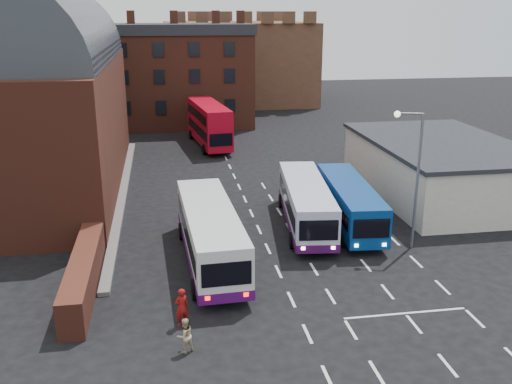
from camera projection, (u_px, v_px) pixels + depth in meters
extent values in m
plane|color=black|center=(288.00, 292.00, 28.94)|extent=(180.00, 180.00, 0.00)
cube|color=#602B1E|center=(39.00, 126.00, 44.77)|extent=(12.00, 28.00, 10.00)
cylinder|color=#1E2328|center=(31.00, 61.00, 43.25)|extent=(12.00, 26.00, 12.00)
cube|color=#602B1E|center=(84.00, 273.00, 28.97)|extent=(1.20, 10.00, 1.80)
cube|color=beige|center=(440.00, 169.00, 43.82)|extent=(10.00, 16.00, 4.00)
cube|color=#282B30|center=(442.00, 143.00, 43.18)|extent=(10.40, 16.40, 0.30)
cube|color=brown|center=(160.00, 81.00, 69.60)|extent=(22.00, 10.00, 11.00)
cube|color=brown|center=(236.00, 62.00, 90.11)|extent=(22.00, 22.00, 12.00)
cube|color=silver|center=(210.00, 231.00, 31.82)|extent=(3.17, 11.88, 2.68)
cube|color=black|center=(210.00, 229.00, 31.77)|extent=(3.18, 10.68, 0.96)
cylinder|color=black|center=(182.00, 231.00, 35.46)|extent=(0.34, 1.08, 1.07)
cylinder|color=black|center=(195.00, 289.00, 28.07)|extent=(0.34, 1.08, 1.07)
cylinder|color=black|center=(224.00, 228.00, 35.98)|extent=(0.34, 1.08, 1.07)
cylinder|color=black|center=(248.00, 284.00, 28.59)|extent=(0.34, 1.08, 1.07)
cube|color=silver|center=(306.00, 202.00, 37.17)|extent=(3.77, 11.27, 2.51)
cube|color=black|center=(306.00, 199.00, 37.13)|extent=(3.69, 10.08, 0.90)
cylinder|color=black|center=(334.00, 240.00, 34.26)|extent=(0.40, 1.03, 1.00)
cylinder|color=black|center=(315.00, 200.00, 41.34)|extent=(0.40, 1.03, 1.00)
cylinder|color=black|center=(292.00, 240.00, 34.15)|extent=(0.40, 1.03, 1.00)
cylinder|color=black|center=(281.00, 201.00, 41.23)|extent=(0.40, 1.03, 1.00)
cube|color=navy|center=(349.00, 201.00, 37.43)|extent=(3.29, 10.74, 2.40)
cube|color=black|center=(350.00, 199.00, 37.39)|extent=(3.25, 9.55, 0.86)
cylinder|color=black|center=(381.00, 237.00, 34.69)|extent=(0.35, 0.98, 0.96)
cylinder|color=black|center=(353.00, 200.00, 41.45)|extent=(0.35, 0.98, 0.96)
cylinder|color=black|center=(342.00, 238.00, 34.51)|extent=(0.35, 0.98, 0.96)
cylinder|color=black|center=(320.00, 201.00, 41.27)|extent=(0.35, 0.98, 0.96)
cube|color=#BA071D|center=(209.00, 123.00, 59.52)|extent=(3.88, 11.44, 3.98)
cube|color=black|center=(209.00, 128.00, 59.69)|extent=(3.79, 10.25, 0.92)
cylinder|color=black|center=(229.00, 148.00, 57.20)|extent=(0.41, 1.05, 1.02)
cylinder|color=black|center=(213.00, 133.00, 64.10)|extent=(0.41, 1.05, 1.02)
cylinder|color=black|center=(204.00, 150.00, 56.52)|extent=(0.41, 1.05, 1.02)
cylinder|color=black|center=(191.00, 134.00, 63.42)|extent=(0.41, 1.05, 1.02)
cylinder|color=slate|center=(417.00, 183.00, 33.18)|extent=(0.16, 0.16, 8.12)
cylinder|color=slate|center=(410.00, 113.00, 32.04)|extent=(1.39, 0.51, 0.10)
sphere|color=#FFF2CC|center=(397.00, 114.00, 32.14)|extent=(0.37, 0.37, 0.37)
imported|color=maroon|center=(182.00, 307.00, 25.61)|extent=(0.79, 0.68, 1.83)
imported|color=tan|center=(185.00, 335.00, 23.65)|extent=(0.93, 0.86, 1.53)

